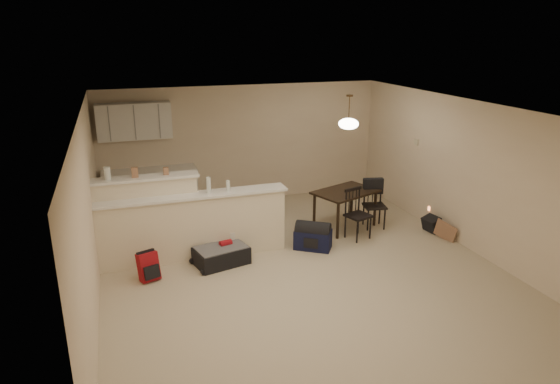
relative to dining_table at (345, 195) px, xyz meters
name	(u,v)px	position (x,y,z in m)	size (l,w,h in m)	color
room	(301,192)	(-1.40, -1.34, 0.62)	(7.00, 7.02, 2.50)	#C5B597
breakfast_bar	(177,223)	(-3.16, -0.36, -0.03)	(3.08, 0.58, 1.39)	beige
upper_cabinets	(134,121)	(-3.60, 1.98, 1.27)	(1.40, 0.34, 0.70)	white
kitchen_counter	(151,193)	(-3.40, 1.85, -0.18)	(1.80, 0.60, 0.90)	white
thermostat	(416,142)	(1.58, 0.21, 0.87)	(0.02, 0.12, 0.12)	beige
jar	(107,173)	(-4.15, -0.22, 0.86)	(0.10, 0.10, 0.20)	silver
cereal_box	(135,172)	(-3.74, -0.22, 0.84)	(0.10, 0.07, 0.16)	#9D6F51
small_box	(166,171)	(-3.27, -0.22, 0.82)	(0.08, 0.06, 0.12)	#9D6F51
bottle_a	(209,185)	(-2.64, -0.44, 0.59)	(0.07, 0.07, 0.26)	silver
bottle_b	(228,186)	(-2.32, -0.44, 0.55)	(0.06, 0.06, 0.18)	silver
dining_table	(345,195)	(0.00, 0.00, 0.00)	(1.35, 1.13, 0.72)	black
pendant_lamp	(349,123)	(0.00, 0.00, 1.36)	(0.36, 0.36, 0.62)	brown
dining_chair_near	(358,214)	(-0.01, -0.56, -0.18)	(0.40, 0.38, 0.91)	black
dining_chair_far	(375,205)	(0.52, -0.18, -0.18)	(0.39, 0.37, 0.90)	black
suitcase	(221,256)	(-2.55, -0.80, -0.50)	(0.81, 0.53, 0.27)	black
red_backpack	(148,267)	(-3.70, -0.99, -0.42)	(0.29, 0.18, 0.43)	maroon
navy_duffel	(313,239)	(-0.94, -0.73, -0.47)	(0.61, 0.33, 0.33)	#101434
black_daypack	(432,224)	(1.45, -0.73, -0.49)	(0.32, 0.23, 0.28)	black
cardboard_sheet	(445,231)	(1.45, -1.12, -0.47)	(0.42, 0.02, 0.32)	#9D6F51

